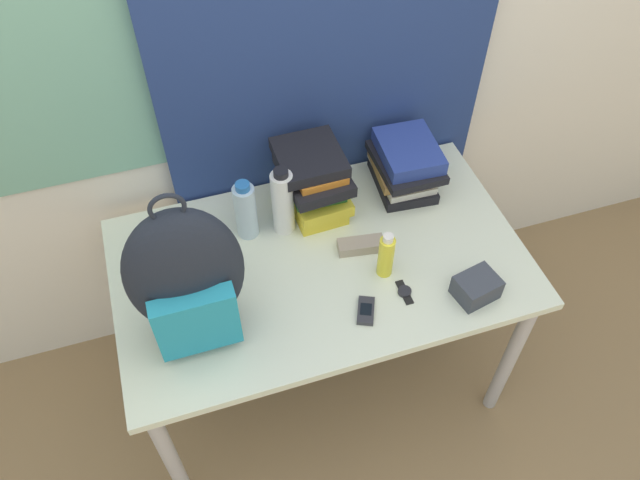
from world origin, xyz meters
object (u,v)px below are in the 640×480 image
book_stack_center (405,165)px  water_bottle (246,210)px  sports_bottle (283,202)px  camera_pouch (476,287)px  cell_phone (366,311)px  backpack (186,278)px  sunscreen_bottle (386,256)px  sunglasses_case (361,245)px  wristwatch (405,292)px  book_stack_left (313,179)px

book_stack_center → water_bottle: bearing=-174.4°
water_bottle → sports_bottle: size_ratio=0.86×
camera_pouch → cell_phone: bearing=173.1°
sports_bottle → backpack: bearing=-139.7°
book_stack_center → camera_pouch: book_stack_center is taller
backpack → cell_phone: 0.55m
sunscreen_bottle → sunglasses_case: size_ratio=1.12×
sunscreen_bottle → sunglasses_case: bearing=108.9°
sunscreen_bottle → camera_pouch: sunscreen_bottle is taller
cell_phone → sports_bottle: bearing=109.3°
sports_bottle → cell_phone: (0.14, -0.40, -0.12)m
sunglasses_case → wristwatch: 0.22m
sunglasses_case → camera_pouch: size_ratio=1.09×
backpack → sunscreen_bottle: bearing=1.6°
wristwatch → water_bottle: bearing=135.8°
backpack → cell_phone: backpack is taller
backpack → book_stack_left: bearing=37.7°
wristwatch → backpack: bearing=172.9°
backpack → wristwatch: 0.67m
book_stack_left → sports_bottle: sports_bottle is taller
backpack → book_stack_center: size_ratio=1.96×
sunscreen_bottle → cell_phone: size_ratio=1.64×
sports_bottle → cell_phone: bearing=-70.7°
water_bottle → wristwatch: bearing=-44.2°
backpack → sunscreen_bottle: (0.60, 0.02, -0.15)m
book_stack_left → sports_bottle: (-0.13, -0.07, 0.00)m
water_bottle → sports_bottle: (0.12, -0.02, 0.02)m
sports_bottle → sunglasses_case: sports_bottle is taller
backpack → sunscreen_bottle: size_ratio=3.11×
book_stack_left → water_bottle: (-0.25, -0.05, -0.02)m
book_stack_left → sunglasses_case: (0.09, -0.24, -0.10)m
sunglasses_case → water_bottle: bearing=151.2°
sports_bottle → water_bottle: bearing=172.0°
book_stack_left → wristwatch: bearing=-70.8°
sunscreen_bottle → backpack: bearing=-178.4°
backpack → sports_bottle: (0.35, 0.29, -0.11)m
sunscreen_bottle → cell_phone: bearing=-130.9°
cell_phone → camera_pouch: size_ratio=0.75×
book_stack_center → wristwatch: size_ratio=3.02×
sports_bottle → camera_pouch: 0.66m
backpack → water_bottle: 0.40m
cell_phone → wristwatch: cell_phone is taller
water_bottle → camera_pouch: (0.60, -0.46, -0.07)m
camera_pouch → book_stack_left: bearing=124.7°
book_stack_left → book_stack_center: (0.33, 0.00, -0.03)m
sunglasses_case → camera_pouch: (0.27, -0.28, 0.02)m
book_stack_left → sunscreen_bottle: bearing=-70.3°
sunscreen_bottle → wristwatch: bearing=-72.4°
camera_pouch → backpack: bearing=169.7°
backpack → camera_pouch: 0.86m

